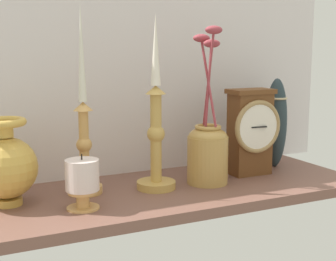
{
  "coord_description": "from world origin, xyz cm",
  "views": [
    {
      "loc": [
        -48.29,
        -103.06,
        33.3
      ],
      "look_at": [
        1.36,
        0.0,
        14.0
      ],
      "focal_mm": 52.43,
      "sensor_mm": 36.0,
      "label": 1
    }
  ],
  "objects_px": {
    "candlestick_tall_left": "(84,136)",
    "candlestick_tall_center": "(156,132)",
    "brass_vase_bulbous": "(6,165)",
    "brass_vase_jar": "(208,148)",
    "mantel_clock": "(251,131)",
    "pillar_candle_front": "(82,181)",
    "tall_ceramic_vase": "(276,122)"
  },
  "relations": [
    {
      "from": "brass_vase_jar",
      "to": "candlestick_tall_left",
      "type": "bearing_deg",
      "value": 170.89
    },
    {
      "from": "mantel_clock",
      "to": "tall_ceramic_vase",
      "type": "xyz_separation_m",
      "value": [
        0.11,
        0.04,
        0.01
      ]
    },
    {
      "from": "mantel_clock",
      "to": "tall_ceramic_vase",
      "type": "bearing_deg",
      "value": 20.31
    },
    {
      "from": "candlestick_tall_left",
      "to": "tall_ceramic_vase",
      "type": "relative_size",
      "value": 1.73
    },
    {
      "from": "candlestick_tall_left",
      "to": "candlestick_tall_center",
      "type": "xyz_separation_m",
      "value": [
        0.16,
        -0.04,
        0.0
      ]
    },
    {
      "from": "tall_ceramic_vase",
      "to": "brass_vase_jar",
      "type": "bearing_deg",
      "value": -165.38
    },
    {
      "from": "brass_vase_bulbous",
      "to": "brass_vase_jar",
      "type": "height_order",
      "value": "brass_vase_jar"
    },
    {
      "from": "mantel_clock",
      "to": "pillar_candle_front",
      "type": "distance_m",
      "value": 0.49
    },
    {
      "from": "mantel_clock",
      "to": "candlestick_tall_left",
      "type": "xyz_separation_m",
      "value": [
        -0.45,
        0.02,
        0.02
      ]
    },
    {
      "from": "tall_ceramic_vase",
      "to": "candlestick_tall_left",
      "type": "bearing_deg",
      "value": -177.95
    },
    {
      "from": "candlestick_tall_center",
      "to": "pillar_candle_front",
      "type": "distance_m",
      "value": 0.23
    },
    {
      "from": "mantel_clock",
      "to": "candlestick_tall_left",
      "type": "bearing_deg",
      "value": 177.17
    },
    {
      "from": "pillar_candle_front",
      "to": "candlestick_tall_left",
      "type": "bearing_deg",
      "value": 71.26
    },
    {
      "from": "brass_vase_bulbous",
      "to": "candlestick_tall_center",
      "type": "bearing_deg",
      "value": -3.95
    },
    {
      "from": "tall_ceramic_vase",
      "to": "brass_vase_bulbous",
      "type": "bearing_deg",
      "value": -177.44
    },
    {
      "from": "candlestick_tall_left",
      "to": "brass_vase_bulbous",
      "type": "relative_size",
      "value": 2.3
    },
    {
      "from": "candlestick_tall_center",
      "to": "brass_vase_bulbous",
      "type": "distance_m",
      "value": 0.34
    },
    {
      "from": "mantel_clock",
      "to": "brass_vase_bulbous",
      "type": "xyz_separation_m",
      "value": [
        -0.62,
        0.01,
        -0.03
      ]
    },
    {
      "from": "candlestick_tall_center",
      "to": "brass_vase_jar",
      "type": "bearing_deg",
      "value": -4.99
    },
    {
      "from": "brass_vase_bulbous",
      "to": "brass_vase_jar",
      "type": "bearing_deg",
      "value": -4.25
    },
    {
      "from": "tall_ceramic_vase",
      "to": "candlestick_tall_center",
      "type": "bearing_deg",
      "value": -171.91
    },
    {
      "from": "brass_vase_bulbous",
      "to": "brass_vase_jar",
      "type": "xyz_separation_m",
      "value": [
        0.47,
        -0.04,
        0.0
      ]
    },
    {
      "from": "candlestick_tall_left",
      "to": "candlestick_tall_center",
      "type": "relative_size",
      "value": 1.05
    },
    {
      "from": "brass_vase_jar",
      "to": "tall_ceramic_vase",
      "type": "xyz_separation_m",
      "value": [
        0.26,
        0.07,
        0.04
      ]
    },
    {
      "from": "candlestick_tall_center",
      "to": "brass_vase_bulbous",
      "type": "bearing_deg",
      "value": 176.05
    },
    {
      "from": "brass_vase_bulbous",
      "to": "brass_vase_jar",
      "type": "relative_size",
      "value": 0.49
    },
    {
      "from": "brass_vase_jar",
      "to": "pillar_candle_front",
      "type": "height_order",
      "value": "brass_vase_jar"
    },
    {
      "from": "mantel_clock",
      "to": "pillar_candle_front",
      "type": "height_order",
      "value": "mantel_clock"
    },
    {
      "from": "candlestick_tall_center",
      "to": "tall_ceramic_vase",
      "type": "distance_m",
      "value": 0.4
    },
    {
      "from": "candlestick_tall_center",
      "to": "tall_ceramic_vase",
      "type": "height_order",
      "value": "candlestick_tall_center"
    },
    {
      "from": "brass_vase_bulbous",
      "to": "pillar_candle_front",
      "type": "distance_m",
      "value": 0.17
    },
    {
      "from": "brass_vase_bulbous",
      "to": "brass_vase_jar",
      "type": "distance_m",
      "value": 0.47
    }
  ]
}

